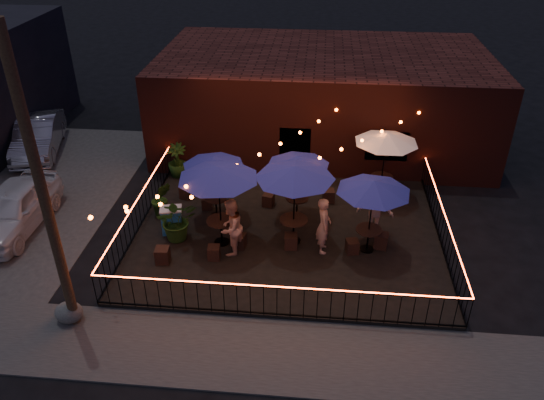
% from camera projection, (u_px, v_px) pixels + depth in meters
% --- Properties ---
extents(ground, '(110.00, 110.00, 0.00)m').
position_uv_depth(ground, '(282.00, 274.00, 16.11)').
color(ground, black).
rests_on(ground, ground).
extents(patio, '(10.00, 8.00, 0.15)m').
position_uv_depth(patio, '(287.00, 234.00, 17.77)').
color(patio, black).
rests_on(patio, ground).
extents(sidewalk, '(18.00, 2.50, 0.05)m').
position_uv_depth(sidewalk, '(273.00, 355.00, 13.32)').
color(sidewalk, '#3A3835').
rests_on(sidewalk, ground).
extents(brick_building, '(14.00, 8.00, 4.00)m').
position_uv_depth(brick_building, '(323.00, 98.00, 23.51)').
color(brick_building, '#36130E').
rests_on(brick_building, ground).
extents(utility_pole, '(0.26, 0.26, 8.00)m').
position_uv_depth(utility_pole, '(43.00, 195.00, 12.26)').
color(utility_pole, '#332015').
rests_on(utility_pole, ground).
extents(fence_front, '(10.00, 0.04, 1.04)m').
position_uv_depth(fence_front, '(277.00, 302.00, 14.06)').
color(fence_front, black).
rests_on(fence_front, patio).
extents(fence_left, '(0.04, 8.00, 1.04)m').
position_uv_depth(fence_left, '(140.00, 212.00, 17.87)').
color(fence_left, black).
rests_on(fence_left, patio).
extents(fence_right, '(0.04, 8.00, 1.04)m').
position_uv_depth(fence_right, '(442.00, 228.00, 17.06)').
color(fence_right, black).
rests_on(fence_right, patio).
extents(festoon_lights, '(10.02, 8.72, 1.32)m').
position_uv_depth(festoon_lights, '(255.00, 173.00, 16.34)').
color(festoon_lights, '#FF5310').
rests_on(festoon_lights, ground).
extents(cafe_table_0, '(3.06, 3.06, 2.77)m').
position_uv_depth(cafe_table_0, '(218.00, 174.00, 15.95)').
color(cafe_table_0, black).
rests_on(cafe_table_0, patio).
extents(cafe_table_1, '(2.23, 2.23, 2.31)m').
position_uv_depth(cafe_table_1, '(213.00, 162.00, 17.54)').
color(cafe_table_1, black).
rests_on(cafe_table_1, patio).
extents(cafe_table_2, '(2.55, 2.55, 2.75)m').
position_uv_depth(cafe_table_2, '(295.00, 173.00, 16.01)').
color(cafe_table_2, black).
rests_on(cafe_table_2, patio).
extents(cafe_table_3, '(2.61, 2.61, 2.34)m').
position_uv_depth(cafe_table_3, '(298.00, 161.00, 17.52)').
color(cafe_table_3, black).
rests_on(cafe_table_3, patio).
extents(cafe_table_4, '(2.72, 2.72, 2.50)m').
position_uv_depth(cafe_table_4, '(374.00, 187.00, 15.74)').
color(cafe_table_4, black).
rests_on(cafe_table_4, patio).
extents(cafe_table_5, '(2.98, 2.98, 2.53)m').
position_uv_depth(cafe_table_5, '(387.00, 139.00, 18.66)').
color(cafe_table_5, black).
rests_on(cafe_table_5, patio).
extents(bistro_chair_0, '(0.44, 0.44, 0.49)m').
position_uv_depth(bistro_chair_0, '(163.00, 255.00, 16.25)').
color(bistro_chair_0, black).
rests_on(bistro_chair_0, patio).
extents(bistro_chair_1, '(0.40, 0.40, 0.44)m').
position_uv_depth(bistro_chair_1, '(214.00, 253.00, 16.41)').
color(bistro_chair_1, black).
rests_on(bistro_chair_1, patio).
extents(bistro_chair_2, '(0.51, 0.51, 0.48)m').
position_uv_depth(bistro_chair_2, '(186.00, 192.00, 19.58)').
color(bistro_chair_2, black).
rests_on(bistro_chair_2, patio).
extents(bistro_chair_3, '(0.40, 0.40, 0.43)m').
position_uv_depth(bistro_chair_3, '(207.00, 203.00, 18.94)').
color(bistro_chair_3, black).
rests_on(bistro_chair_3, patio).
extents(bistro_chair_4, '(0.45, 0.45, 0.47)m').
position_uv_depth(bistro_chair_4, '(239.00, 241.00, 16.91)').
color(bistro_chair_4, black).
rests_on(bistro_chair_4, patio).
extents(bistro_chair_5, '(0.43, 0.43, 0.48)m').
position_uv_depth(bistro_chair_5, '(291.00, 241.00, 16.89)').
color(bistro_chair_5, black).
rests_on(bistro_chair_5, patio).
extents(bistro_chair_6, '(0.45, 0.45, 0.44)m').
position_uv_depth(bistro_chair_6, '(268.00, 200.00, 19.11)').
color(bistro_chair_6, black).
rests_on(bistro_chair_6, patio).
extents(bistro_chair_7, '(0.45, 0.45, 0.47)m').
position_uv_depth(bistro_chair_7, '(328.00, 196.00, 19.33)').
color(bistro_chair_7, black).
rests_on(bistro_chair_7, patio).
extents(bistro_chair_8, '(0.44, 0.44, 0.44)m').
position_uv_depth(bistro_chair_8, '(352.00, 246.00, 16.68)').
color(bistro_chair_8, black).
rests_on(bistro_chair_8, patio).
extents(bistro_chair_9, '(0.50, 0.50, 0.49)m').
position_uv_depth(bistro_chair_9, '(381.00, 241.00, 16.91)').
color(bistro_chair_9, black).
rests_on(bistro_chair_9, patio).
extents(bistro_chair_10, '(0.46, 0.46, 0.42)m').
position_uv_depth(bistro_chair_10, '(359.00, 196.00, 19.37)').
color(bistro_chair_10, black).
rests_on(bistro_chair_10, patio).
extents(bistro_chair_11, '(0.47, 0.47, 0.47)m').
position_uv_depth(bistro_chair_11, '(393.00, 198.00, 19.20)').
color(bistro_chair_11, black).
rests_on(bistro_chair_11, patio).
extents(patron_a, '(0.49, 0.71, 1.89)m').
position_uv_depth(patron_a, '(324.00, 225.00, 16.41)').
color(patron_a, '#DBA190').
rests_on(patron_a, patio).
extents(patron_b, '(1.03, 1.14, 1.91)m').
position_uv_depth(patron_b, '(231.00, 227.00, 16.29)').
color(patron_b, tan).
rests_on(patron_b, patio).
extents(patron_c, '(1.33, 0.93, 1.88)m').
position_uv_depth(patron_c, '(376.00, 207.00, 17.35)').
color(patron_c, tan).
rests_on(patron_c, patio).
extents(potted_shrub_a, '(1.64, 1.55, 1.43)m').
position_uv_depth(potted_shrub_a, '(177.00, 220.00, 17.10)').
color(potted_shrub_a, '#0E370F').
rests_on(potted_shrub_a, patio).
extents(potted_shrub_b, '(0.88, 0.81, 1.30)m').
position_uv_depth(potted_shrub_b, '(161.00, 199.00, 18.35)').
color(potted_shrub_b, '#0C390B').
rests_on(potted_shrub_b, patio).
extents(potted_shrub_c, '(0.77, 0.77, 1.36)m').
position_uv_depth(potted_shrub_c, '(177.00, 160.00, 20.81)').
color(potted_shrub_c, '#0A350C').
rests_on(potted_shrub_c, patio).
extents(cooler, '(0.80, 0.65, 0.93)m').
position_uv_depth(cooler, '(172.00, 220.00, 17.52)').
color(cooler, blue).
rests_on(cooler, patio).
extents(boulder, '(1.00, 0.92, 0.64)m').
position_uv_depth(boulder, '(69.00, 312.00, 14.20)').
color(boulder, '#444540').
rests_on(boulder, ground).
extents(car_white, '(1.82, 4.50, 1.53)m').
position_uv_depth(car_white, '(13.00, 208.00, 17.87)').
color(car_white, silver).
rests_on(car_white, ground).
extents(car_silver, '(2.82, 4.89, 1.52)m').
position_uv_depth(car_silver, '(38.00, 136.00, 22.98)').
color(car_silver, '#A1A0A8').
rests_on(car_silver, ground).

